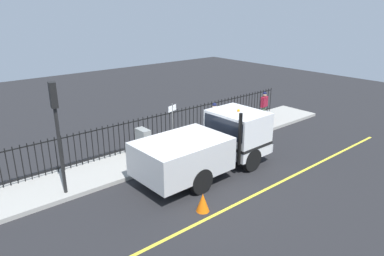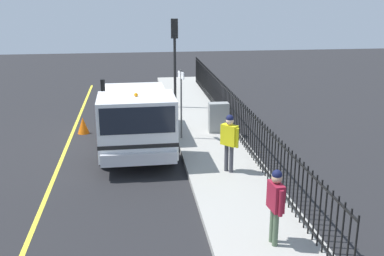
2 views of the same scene
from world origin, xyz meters
The scene contains 11 objects.
ground_plane centered at (0.00, 0.00, 0.00)m, with size 51.13×51.13×0.00m, color #232326.
sidewalk_slab centered at (2.94, 0.00, 0.08)m, with size 2.41×23.24×0.16m, color #A3A099.
lane_marking centered at (-2.18, 0.00, 0.00)m, with size 0.12×20.92×0.01m, color yellow.
work_truck centered at (0.28, -1.49, 1.25)m, with size 2.45×5.94×2.61m.
worker_standing centered at (2.93, -4.09, 1.22)m, with size 0.49×0.51×1.73m.
pedestrian_distant centered at (3.03, -8.15, 1.18)m, with size 0.26×0.62×1.66m.
iron_fence centered at (3.91, 0.00, 0.91)m, with size 0.04×19.79×1.49m.
traffic_light_near centered at (2.12, 3.96, 2.99)m, with size 0.33×0.26×3.98m.
utility_cabinet centered at (3.37, -0.13, 0.72)m, with size 0.74×0.39×1.12m, color gray.
traffic_cone centered at (-1.75, 0.87, 0.32)m, with size 0.45×0.45×0.64m, color orange.
street_sign centered at (1.90, -0.69, 1.71)m, with size 0.17×0.49×2.50m.
Camera 2 is at (0.25, -16.29, 5.22)m, focal length 42.39 mm.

